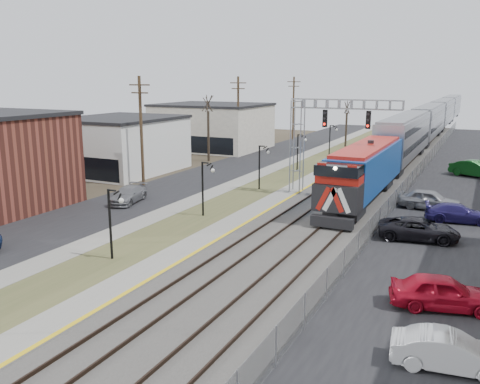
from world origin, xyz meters
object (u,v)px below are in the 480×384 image
Objects in this scene: train at (430,122)px; car_lot_a at (443,293)px; car_lot_b at (450,353)px; signal_gantry at (317,130)px.

train reaches higher than car_lot_a.
car_lot_a is 1.13× the size of car_lot_b.
train is 12.07× the size of signal_gantry.
train is 24.49× the size of car_lot_a.
signal_gantry reaches higher than train.
signal_gantry is 2.03× the size of car_lot_a.
train is 46.41m from signal_gantry.
car_lot_b is (8.10, -69.61, -2.29)m from train.
signal_gantry is at bearing 18.16° from car_lot_a.
car_lot_a is 4.96m from car_lot_b.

